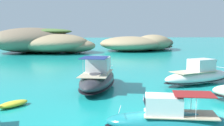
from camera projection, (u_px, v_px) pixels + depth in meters
islet_large at (44, 41)px, 74.71m from camera, size 33.60×28.78×6.56m
islet_small at (142, 44)px, 82.51m from camera, size 26.02×25.25×4.60m
motorboat_white at (198, 76)px, 30.79m from camera, size 9.68×6.33×2.75m
motorboat_charcoal at (98, 78)px, 28.61m from camera, size 5.33×11.14×3.35m
motorboat_teal at (169, 121)px, 16.02m from camera, size 7.87×3.73×2.38m
dinghy_tender at (13, 104)px, 21.68m from camera, size 2.51×2.70×0.58m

